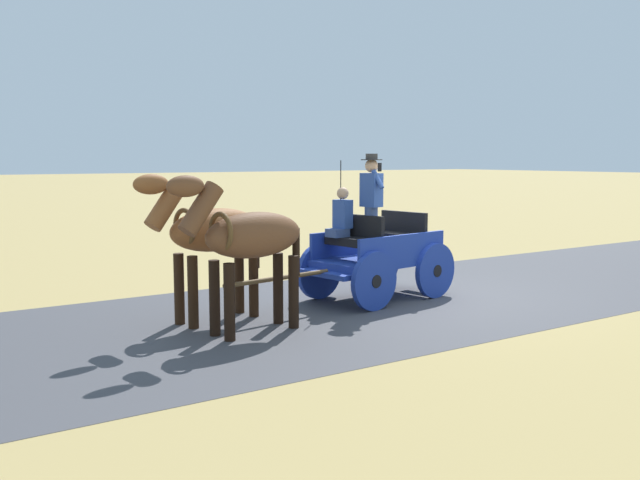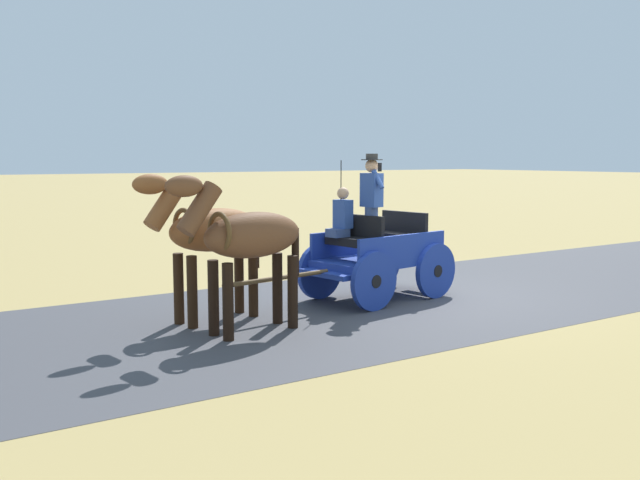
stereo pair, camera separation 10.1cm
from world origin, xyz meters
The scene contains 5 objects.
ground_plane centered at (0.00, 0.00, 0.00)m, with size 200.00×200.00×0.00m, color tan.
road_surface centered at (0.00, 0.00, 0.00)m, with size 5.53×160.00×0.01m, color #424247.
horse_drawn_carriage centered at (0.34, 0.79, 0.82)m, with size 1.76×4.51×2.50m.
horse_near_side centered at (-0.56, 3.72, 1.32)m, with size 0.75×2.15×2.21m.
horse_off_side centered at (0.36, 3.86, 1.32)m, with size 0.82×2.15×2.21m.
Camera 2 is at (-9.09, 8.07, 2.43)m, focal length 39.16 mm.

